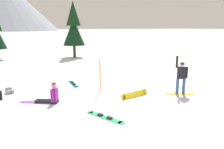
{
  "coord_description": "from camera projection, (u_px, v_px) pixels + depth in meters",
  "views": [
    {
      "loc": [
        -4.14,
        -7.56,
        3.4
      ],
      "look_at": [
        0.82,
        2.21,
        1.0
      ],
      "focal_mm": 34.6,
      "sensor_mm": 36.0,
      "label": 1
    }
  ],
  "objects": [
    {
      "name": "ground_plane",
      "position": [
        118.0,
        109.0,
        9.14
      ],
      "size": [
        800.0,
        800.0,
        0.0
      ],
      "primitive_type": "plane",
      "color": "silver"
    },
    {
      "name": "snowboarder_midground",
      "position": [
        51.0,
        96.0,
        9.86
      ],
      "size": [
        1.68,
        1.23,
        0.98
      ],
      "color": "black",
      "rests_on": "ground_plane"
    },
    {
      "name": "loose_snowboard_far_spare",
      "position": [
        105.0,
        117.0,
        8.3
      ],
      "size": [
        0.98,
        1.77,
        0.09
      ],
      "color": "#19B259",
      "rests_on": "ground_plane"
    },
    {
      "name": "trail_marker_pole",
      "position": [
        100.0,
        75.0,
        11.64
      ],
      "size": [
        0.06,
        0.06,
        1.73
      ],
      "primitive_type": "cylinder",
      "color": "orange",
      "rests_on": "ground_plane"
    },
    {
      "name": "loose_snowboard_near_left",
      "position": [
        73.0,
        84.0,
        13.16
      ],
      "size": [
        0.36,
        1.74,
        0.09
      ],
      "color": "#1E8CD8",
      "rests_on": "ground_plane"
    },
    {
      "name": "backpack_grey",
      "position": [
        9.0,
        91.0,
        11.36
      ],
      "size": [
        0.44,
        0.56,
        0.3
      ],
      "color": "gray",
      "rests_on": "ground_plane"
    },
    {
      "name": "loose_snowboard_near_right",
      "position": [
        134.0,
        94.0,
        10.71
      ],
      "size": [
        1.75,
        0.38,
        0.29
      ],
      "color": "yellow",
      "rests_on": "ground_plane"
    },
    {
      "name": "pine_tree_leaning",
      "position": [
        74.0,
        27.0,
        24.35
      ],
      "size": [
        2.5,
        2.5,
        6.29
      ],
      "color": "#472D19",
      "rests_on": "ground_plane"
    },
    {
      "name": "snowboarder_foreground",
      "position": [
        181.0,
        76.0,
        10.99
      ],
      "size": [
        1.4,
        1.02,
        2.0
      ],
      "color": "yellow",
      "rests_on": "ground_plane"
    }
  ]
}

